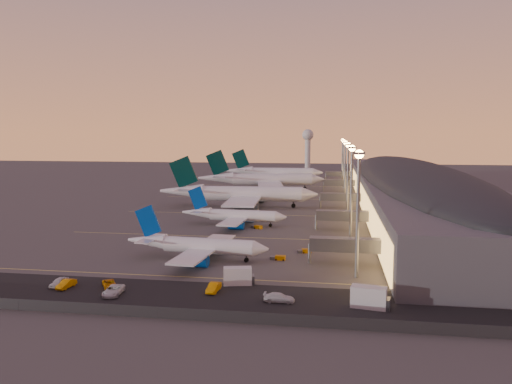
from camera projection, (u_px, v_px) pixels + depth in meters
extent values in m
plane|color=#484542|center=(225.00, 233.00, 146.04)|extent=(700.00, 700.00, 0.00)
cylinder|color=silver|center=(209.00, 246.00, 115.06)|extent=(21.62, 5.41, 3.64)
cone|color=silver|center=(261.00, 249.00, 112.14)|extent=(3.74, 3.92, 3.64)
cone|color=silver|center=(147.00, 241.00, 118.66)|extent=(9.93, 4.43, 3.64)
cube|color=silver|center=(205.00, 248.00, 115.38)|extent=(8.74, 31.07, 0.40)
cylinder|color=#063993|center=(217.00, 247.00, 121.87)|extent=(5.04, 3.12, 2.73)
cylinder|color=#063993|center=(197.00, 261.00, 108.85)|extent=(5.04, 3.12, 2.73)
cube|color=#063993|center=(148.00, 221.00, 117.99)|extent=(6.69, 1.10, 7.90)
cube|color=silver|center=(151.00, 239.00, 118.32)|extent=(4.36, 11.29, 0.25)
cylinder|color=black|center=(246.00, 259.00, 113.24)|extent=(0.31, 0.31, 1.44)
cylinder|color=black|center=(246.00, 260.00, 113.27)|extent=(1.07, 0.72, 1.02)
cylinder|color=black|center=(206.00, 254.00, 118.22)|extent=(0.31, 0.31, 1.44)
cylinder|color=black|center=(206.00, 255.00, 118.25)|extent=(1.07, 0.72, 1.02)
cylinder|color=black|center=(198.00, 259.00, 113.30)|extent=(0.31, 0.31, 1.44)
cylinder|color=black|center=(198.00, 260.00, 113.33)|extent=(1.07, 0.72, 1.02)
cylinder|color=silver|center=(243.00, 216.00, 157.75)|extent=(21.44, 5.12, 3.62)
cone|color=silver|center=(281.00, 217.00, 154.99)|extent=(3.68, 3.85, 3.62)
cone|color=silver|center=(197.00, 212.00, 161.15)|extent=(9.83, 4.29, 3.62)
cube|color=silver|center=(240.00, 217.00, 158.05)|extent=(8.33, 30.82, 0.40)
cylinder|color=#063993|center=(247.00, 218.00, 164.53)|extent=(4.98, 3.05, 2.71)
cylinder|color=#063993|center=(236.00, 225.00, 151.56)|extent=(4.98, 3.05, 2.71)
cube|color=#063993|center=(198.00, 198.00, 160.50)|extent=(6.65, 1.01, 7.84)
cube|color=silver|center=(200.00, 211.00, 160.83)|extent=(4.20, 11.18, 0.25)
cylinder|color=black|center=(270.00, 225.00, 156.05)|extent=(0.31, 0.31, 1.43)
cylinder|color=black|center=(270.00, 225.00, 156.07)|extent=(1.06, 0.70, 1.01)
cylinder|color=black|center=(240.00, 222.00, 160.88)|extent=(0.31, 0.31, 1.43)
cylinder|color=black|center=(240.00, 222.00, 160.90)|extent=(1.06, 0.70, 1.01)
cylinder|color=black|center=(235.00, 225.00, 155.98)|extent=(0.31, 0.31, 1.43)
cylinder|color=black|center=(235.00, 225.00, 156.00)|extent=(1.06, 0.70, 1.01)
cylinder|color=silver|center=(252.00, 194.00, 197.45)|extent=(39.39, 8.08, 5.92)
cone|color=silver|center=(310.00, 194.00, 195.19)|extent=(6.63, 6.26, 5.92)
cone|color=silver|center=(182.00, 191.00, 200.20)|extent=(17.97, 6.89, 5.92)
cube|color=silver|center=(247.00, 196.00, 197.76)|extent=(14.51, 57.73, 0.65)
cylinder|color=#57595F|center=(254.00, 197.00, 210.30)|extent=(9.07, 4.92, 4.44)
cylinder|color=#57595F|center=(247.00, 206.00, 185.44)|extent=(9.07, 4.92, 4.44)
cube|color=#022A28|center=(184.00, 172.00, 199.21)|extent=(11.70, 1.53, 13.13)
cube|color=silver|center=(187.00, 189.00, 199.88)|extent=(7.44, 20.91, 0.41)
cylinder|color=black|center=(293.00, 205.00, 196.30)|extent=(0.50, 0.50, 2.37)
cylinder|color=black|center=(293.00, 206.00, 196.34)|extent=(1.71, 1.13, 1.66)
cylinder|color=black|center=(245.00, 203.00, 202.34)|extent=(0.50, 0.50, 2.37)
cylinder|color=black|center=(245.00, 203.00, 202.38)|extent=(1.71, 1.13, 1.66)
cylinder|color=black|center=(243.00, 205.00, 194.16)|extent=(0.50, 0.50, 2.37)
cylinder|color=black|center=(243.00, 206.00, 194.20)|extent=(1.71, 1.13, 1.66)
cylinder|color=silver|center=(272.00, 179.00, 257.72)|extent=(40.66, 12.95, 6.08)
cone|color=silver|center=(317.00, 179.00, 258.13)|extent=(7.44, 7.11, 6.08)
cone|color=silver|center=(216.00, 178.00, 257.11)|extent=(18.94, 9.13, 6.08)
cube|color=silver|center=(269.00, 181.00, 257.81)|extent=(21.68, 59.92, 0.67)
cylinder|color=#57595F|center=(270.00, 183.00, 270.91)|extent=(9.73, 6.06, 4.56)
cylinder|color=#57595F|center=(272.00, 188.00, 245.23)|extent=(9.73, 6.06, 4.56)
cube|color=#022A28|center=(217.00, 163.00, 256.21)|extent=(11.97, 2.97, 13.50)
cube|color=silver|center=(220.00, 176.00, 257.04)|extent=(10.05, 21.97, 0.43)
cylinder|color=black|center=(305.00, 187.00, 258.52)|extent=(0.56, 0.56, 2.43)
cylinder|color=black|center=(305.00, 188.00, 258.56)|extent=(1.86, 1.34, 1.70)
cylinder|color=black|center=(266.00, 187.00, 262.38)|extent=(0.56, 0.56, 2.43)
cylinder|color=black|center=(266.00, 187.00, 262.43)|extent=(1.86, 1.34, 1.70)
cylinder|color=black|center=(266.00, 188.00, 253.93)|extent=(0.56, 0.56, 2.43)
cylinder|color=black|center=(266.00, 189.00, 253.97)|extent=(1.86, 1.34, 1.70)
cylinder|color=silver|center=(282.00, 172.00, 309.22)|extent=(37.54, 5.85, 5.67)
cone|color=silver|center=(318.00, 173.00, 305.96)|extent=(6.08, 5.70, 5.67)
cone|color=silver|center=(239.00, 171.00, 313.21)|extent=(16.97, 5.75, 5.67)
cube|color=silver|center=(280.00, 174.00, 309.61)|extent=(11.15, 54.89, 0.62)
cylinder|color=#57595F|center=(283.00, 175.00, 321.50)|extent=(8.49, 4.29, 4.25)
cylinder|color=#57595F|center=(279.00, 179.00, 297.81)|extent=(8.49, 4.29, 4.25)
cube|color=#022A28|center=(241.00, 159.00, 312.23)|extent=(11.19, 0.90, 12.59)
cube|color=silver|center=(243.00, 169.00, 312.81)|extent=(6.14, 19.77, 0.40)
cylinder|color=black|center=(308.00, 179.00, 307.33)|extent=(0.46, 0.46, 2.27)
cylinder|color=black|center=(308.00, 180.00, 307.36)|extent=(1.59, 1.00, 1.59)
cylinder|color=black|center=(278.00, 178.00, 314.04)|extent=(0.46, 0.46, 2.27)
cylinder|color=black|center=(278.00, 179.00, 314.08)|extent=(1.59, 1.00, 1.59)
cylinder|color=black|center=(277.00, 179.00, 306.24)|extent=(0.46, 0.46, 2.27)
cylinder|color=black|center=(277.00, 180.00, 306.28)|extent=(1.59, 1.00, 1.59)
cube|color=#4D4C52|center=(409.00, 189.00, 206.90)|extent=(40.00, 255.00, 12.00)
ellipsoid|color=black|center=(409.00, 175.00, 206.20)|extent=(39.00, 253.00, 10.92)
cube|color=#FFB757|center=(359.00, 191.00, 210.13)|extent=(0.40, 244.80, 8.00)
cube|color=#57595F|center=(346.00, 245.00, 110.83)|extent=(16.00, 3.20, 3.00)
cylinder|color=slate|center=(309.00, 253.00, 112.33)|extent=(0.70, 0.70, 4.40)
cube|color=#57595F|center=(343.00, 216.00, 150.08)|extent=(16.00, 3.20, 3.00)
cylinder|color=slate|center=(316.00, 222.00, 151.58)|extent=(0.70, 0.70, 4.40)
cube|color=#57595F|center=(341.00, 197.00, 194.22)|extent=(16.00, 3.20, 3.00)
cylinder|color=slate|center=(320.00, 202.00, 195.73)|extent=(0.70, 0.70, 4.40)
cube|color=#57595F|center=(340.00, 183.00, 250.15)|extent=(16.00, 3.20, 3.00)
cylinder|color=slate|center=(323.00, 187.00, 251.65)|extent=(0.70, 0.70, 4.40)
cube|color=#57595F|center=(339.00, 174.00, 305.09)|extent=(16.00, 3.20, 3.00)
cylinder|color=slate|center=(326.00, 177.00, 306.59)|extent=(0.70, 0.70, 4.40)
cylinder|color=slate|center=(358.00, 217.00, 99.78)|extent=(0.70, 0.70, 25.00)
cube|color=slate|center=(359.00, 153.00, 98.29)|extent=(2.20, 2.20, 0.50)
sphere|color=#F3AB56|center=(359.00, 154.00, 98.32)|extent=(1.80, 1.80, 1.80)
cylinder|color=slate|center=(351.00, 193.00, 139.02)|extent=(0.70, 0.70, 25.00)
cube|color=slate|center=(352.00, 148.00, 137.54)|extent=(2.20, 2.20, 0.50)
sphere|color=#F3AB56|center=(352.00, 148.00, 137.56)|extent=(1.80, 1.80, 1.80)
cylinder|color=slate|center=(348.00, 180.00, 178.27)|extent=(0.70, 0.70, 25.00)
cube|color=slate|center=(348.00, 144.00, 176.78)|extent=(2.20, 2.20, 0.50)
sphere|color=#F3AB56|center=(348.00, 145.00, 176.81)|extent=(1.80, 1.80, 1.80)
cylinder|color=slate|center=(345.00, 171.00, 222.41)|extent=(0.70, 0.70, 25.00)
cube|color=slate|center=(346.00, 142.00, 220.93)|extent=(2.20, 2.20, 0.50)
sphere|color=#F3AB56|center=(346.00, 143.00, 220.96)|extent=(1.80, 1.80, 1.80)
cylinder|color=slate|center=(343.00, 165.00, 266.56)|extent=(0.70, 0.70, 25.00)
cube|color=slate|center=(344.00, 141.00, 265.08)|extent=(2.20, 2.20, 0.50)
sphere|color=#F3AB56|center=(344.00, 141.00, 265.10)|extent=(1.80, 1.80, 1.80)
cylinder|color=slate|center=(342.00, 160.00, 310.71)|extent=(0.70, 0.70, 25.00)
cube|color=slate|center=(343.00, 140.00, 309.23)|extent=(2.20, 2.20, 0.50)
sphere|color=#F3AB56|center=(343.00, 140.00, 309.25)|extent=(1.80, 1.80, 1.80)
cylinder|color=silver|center=(308.00, 154.00, 398.06)|extent=(4.40, 4.40, 26.00)
sphere|color=silver|center=(308.00, 135.00, 396.31)|extent=(9.00, 9.00, 9.00)
cube|color=black|center=(159.00, 293.00, 91.09)|extent=(260.00, 16.00, 0.01)
cube|color=#D8C659|center=(178.00, 276.00, 101.89)|extent=(90.00, 0.36, 0.00)
cube|color=#D8C659|center=(222.00, 237.00, 141.13)|extent=(90.00, 0.36, 0.00)
cube|color=#D8C659|center=(246.00, 214.00, 180.37)|extent=(90.00, 0.36, 0.00)
cube|color=#D8C659|center=(264.00, 198.00, 224.52)|extent=(90.00, 0.36, 0.00)
cube|color=#D8C659|center=(277.00, 186.00, 278.48)|extent=(90.00, 0.36, 0.00)
cube|color=#2D2D30|center=(133.00, 311.00, 79.20)|extent=(124.00, 0.08, 1.90)
cylinder|color=#2D2D30|center=(18.00, 304.00, 82.29)|extent=(0.12, 0.12, 2.00)
cylinder|color=#2D2D30|center=(63.00, 307.00, 81.06)|extent=(0.12, 0.12, 2.00)
cylinder|color=#2D2D30|center=(110.00, 310.00, 79.82)|extent=(0.12, 0.12, 2.00)
cylinder|color=#2D2D30|center=(157.00, 313.00, 78.59)|extent=(0.12, 0.12, 2.00)
cylinder|color=#2D2D30|center=(207.00, 315.00, 77.35)|extent=(0.12, 0.12, 2.00)
cylinder|color=#2D2D30|center=(257.00, 318.00, 76.12)|extent=(0.12, 0.12, 2.00)
cylinder|color=#2D2D30|center=(310.00, 321.00, 74.88)|extent=(0.12, 0.12, 2.00)
cylinder|color=#2D2D30|center=(364.00, 325.00, 73.65)|extent=(0.12, 0.12, 2.00)
cylinder|color=#2D2D30|center=(421.00, 328.00, 72.42)|extent=(0.12, 0.12, 2.00)
cylinder|color=#2D2D30|center=(479.00, 331.00, 71.18)|extent=(0.12, 0.12, 2.00)
cube|color=#C97A02|center=(280.00, 258.00, 115.08)|extent=(2.39, 1.62, 1.04)
cube|color=#57595F|center=(273.00, 258.00, 115.51)|extent=(1.43, 1.34, 0.76)
cylinder|color=black|center=(284.00, 259.00, 115.60)|extent=(0.43, 0.21, 0.42)
cylinder|color=black|center=(283.00, 260.00, 114.23)|extent=(0.43, 0.21, 0.42)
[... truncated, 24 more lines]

